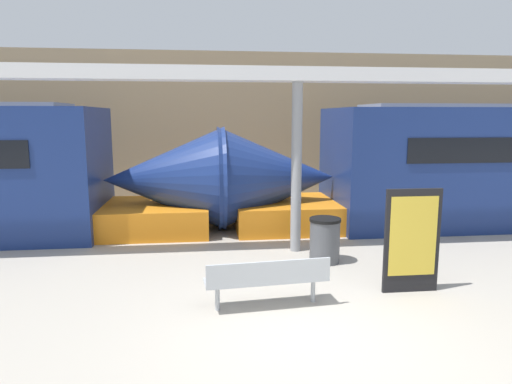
# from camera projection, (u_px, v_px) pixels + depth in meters

# --- Properties ---
(ground_plane) EXTENTS (60.00, 60.00, 0.00)m
(ground_plane) POSITION_uv_depth(u_px,v_px,m) (314.00, 335.00, 6.08)
(ground_plane) COLOR #A8A093
(station_wall) EXTENTS (56.00, 0.20, 5.00)m
(station_wall) POSITION_uv_depth(u_px,v_px,m) (244.00, 128.00, 15.43)
(station_wall) COLOR #9E8460
(station_wall) RESTS_ON ground_plane
(bench_near) EXTENTS (1.92, 0.61, 0.77)m
(bench_near) POSITION_uv_depth(u_px,v_px,m) (267.00, 278.00, 6.88)
(bench_near) COLOR #ADB2B7
(bench_near) RESTS_ON ground_plane
(trash_bin) EXTENTS (0.62, 0.62, 0.90)m
(trash_bin) POSITION_uv_depth(u_px,v_px,m) (325.00, 240.00, 9.08)
(trash_bin) COLOR #4C4F54
(trash_bin) RESTS_ON ground_plane
(poster_board) EXTENTS (0.94, 0.07, 1.74)m
(poster_board) POSITION_uv_depth(u_px,v_px,m) (412.00, 240.00, 7.46)
(poster_board) COLOR black
(poster_board) RESTS_ON ground_plane
(support_column_near) EXTENTS (0.22, 0.22, 3.59)m
(support_column_near) POSITION_uv_depth(u_px,v_px,m) (296.00, 169.00, 9.64)
(support_column_near) COLOR gray
(support_column_near) RESTS_ON ground_plane
(canopy_beam) EXTENTS (28.00, 0.60, 0.28)m
(canopy_beam) POSITION_uv_depth(u_px,v_px,m) (298.00, 75.00, 9.33)
(canopy_beam) COLOR silver
(canopy_beam) RESTS_ON support_column_near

